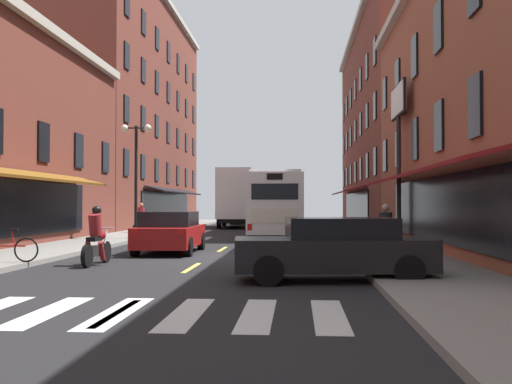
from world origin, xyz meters
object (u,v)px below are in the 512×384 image
box_truck (236,198)px  motorcycle_rider (97,240)px  sedan_mid (170,232)px  bicycle_near (7,249)px  pedestrian_mid (386,233)px  sedan_near (334,248)px  billboard_sign (399,122)px  transit_bus (277,204)px  street_lamp_twin (136,175)px  sedan_far (243,216)px  pedestrian_near (141,217)px

box_truck → motorcycle_rider: box_truck is taller
sedan_mid → bicycle_near: (-3.38, -4.91, -0.23)m
sedan_mid → pedestrian_mid: size_ratio=2.74×
sedan_near → motorcycle_rider: motorcycle_rider is taller
box_truck → billboard_sign: bearing=-64.1°
sedan_near → pedestrian_mid: (1.53, 2.69, 0.22)m
billboard_sign → bicycle_near: size_ratio=3.84×
transit_bus → sedan_mid: (-3.35, -11.28, -0.99)m
transit_bus → street_lamp_twin: (-6.36, -4.89, 1.34)m
billboard_sign → bicycle_near: billboard_sign is taller
transit_bus → sedan_far: (-3.66, 19.53, -1.01)m
pedestrian_mid → street_lamp_twin: size_ratio=0.30×
billboard_sign → sedan_mid: size_ratio=1.53×
box_truck → sedan_near: box_truck is taller
box_truck → sedan_far: bearing=92.0°
transit_bus → sedan_far: 19.89m
pedestrian_mid → sedan_near: bearing=69.7°
billboard_sign → pedestrian_near: (-12.89, 7.32, -4.15)m
transit_bus → pedestrian_mid: 16.04m
motorcycle_rider → sedan_mid: bearing=74.5°
billboard_sign → pedestrian_near: bearing=150.4°
bicycle_near → street_lamp_twin: 11.59m
billboard_sign → box_truck: size_ratio=0.84×
sedan_mid → pedestrian_near: bearing=109.7°
bicycle_near → pedestrian_mid: 10.19m
billboard_sign → motorcycle_rider: bearing=-138.5°
sedan_mid → bicycle_near: 5.97m
street_lamp_twin → transit_bus: bearing=37.6°
bicycle_near → street_lamp_twin: bearing=88.1°
box_truck → sedan_near: 29.88m
sedan_near → sedan_far: 38.28m
billboard_sign → transit_bus: bearing=127.9°
sedan_far → sedan_mid: bearing=-89.4°
box_truck → street_lamp_twin: (-3.01, -15.92, 0.90)m
billboard_sign → transit_bus: billboard_sign is taller
bicycle_near → billboard_sign: bearing=37.9°
motorcycle_rider → sedan_far: bearing=88.6°
billboard_sign → street_lamp_twin: size_ratio=1.25×
box_truck → pedestrian_mid: bearing=-75.7°
pedestrian_near → sedan_far: bearing=-176.0°
sedan_far → pedestrian_mid: (7.09, -35.18, 0.23)m
transit_bus → motorcycle_rider: (-4.51, -15.48, -1.01)m
sedan_mid → bicycle_near: size_ratio=2.51×
transit_bus → sedan_mid: transit_bus is taller
sedan_far → street_lamp_twin: bearing=-96.3°
bicycle_near → pedestrian_near: pedestrian_near is taller
sedan_far → motorcycle_rider: bearing=-91.4°
pedestrian_near → sedan_near: bearing=42.4°
sedan_mid → bicycle_near: bearing=-124.5°
sedan_far → pedestrian_near: 19.41m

